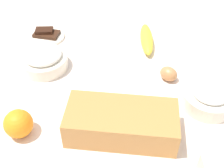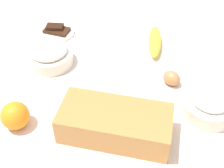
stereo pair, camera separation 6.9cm
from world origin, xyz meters
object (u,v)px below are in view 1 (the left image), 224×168
orange_fruit (18,124)px  egg_near_butter (169,74)px  loaf_pan (121,122)px  flour_bowl (43,59)px  chocolate_plate (47,35)px  sugar_bowl (209,96)px  banana (147,39)px

orange_fruit → egg_near_butter: bearing=-147.5°
loaf_pan → egg_near_butter: loaf_pan is taller
loaf_pan → egg_near_butter: (-0.13, -0.22, -0.02)m
loaf_pan → flour_bowl: bearing=-41.5°
orange_fruit → chocolate_plate: orange_fruit is taller
sugar_bowl → orange_fruit: 0.52m
loaf_pan → banana: (-0.06, -0.42, -0.02)m
flour_bowl → banana: bearing=-153.1°
loaf_pan → flour_bowl: size_ratio=1.84×
loaf_pan → sugar_bowl: 0.27m
banana → chocolate_plate: (0.37, -0.00, -0.01)m
egg_near_butter → chocolate_plate: size_ratio=0.44×
loaf_pan → banana: loaf_pan is taller
egg_near_butter → chocolate_plate: bearing=-24.0°
banana → flour_bowl: bearing=26.9°
sugar_bowl → orange_fruit: same height
flour_bowl → orange_fruit: size_ratio=2.05×
egg_near_butter → flour_bowl: bearing=-3.3°
chocolate_plate → loaf_pan: bearing=126.2°
orange_fruit → sugar_bowl: bearing=-163.4°
banana → egg_near_butter: (-0.07, 0.19, 0.00)m
banana → chocolate_plate: banana is taller
flour_bowl → egg_near_butter: (-0.40, 0.02, -0.01)m
flour_bowl → sugar_bowl: (-0.51, 0.12, -0.00)m
loaf_pan → sugar_bowl: bearing=-151.5°
loaf_pan → chocolate_plate: size_ratio=2.17×
banana → orange_fruit: bearing=53.8°
loaf_pan → chocolate_plate: 0.52m
loaf_pan → chocolate_plate: loaf_pan is taller
sugar_bowl → egg_near_butter: bearing=-43.7°
loaf_pan → sugar_bowl: size_ratio=1.92×
loaf_pan → flour_bowl: loaf_pan is taller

